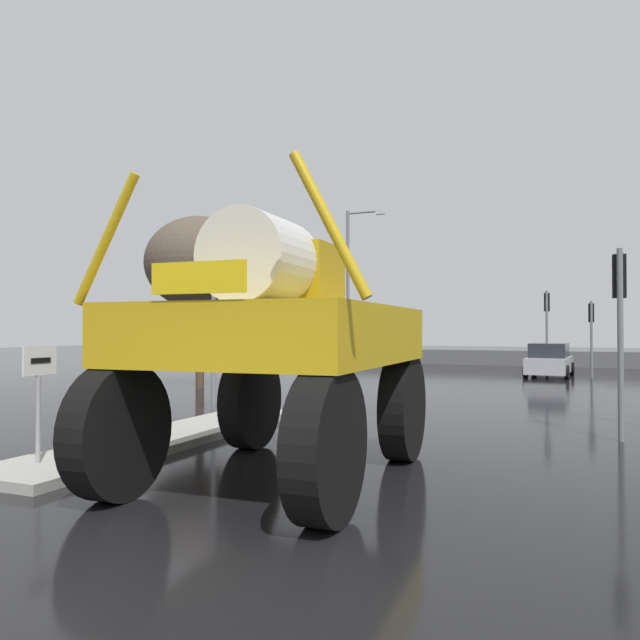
# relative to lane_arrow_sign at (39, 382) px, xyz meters

# --- Properties ---
(ground_plane) EXTENTS (120.00, 120.00, 0.00)m
(ground_plane) POSITION_rel_lane_arrow_sign_xyz_m (4.02, 14.55, -1.35)
(ground_plane) COLOR black
(median_island) EXTENTS (1.65, 7.85, 0.15)m
(median_island) POSITION_rel_lane_arrow_sign_xyz_m (0.19, 2.92, -1.27)
(median_island) COLOR #9E9B93
(median_island) RESTS_ON ground
(lane_arrow_sign) EXTENTS (0.07, 0.60, 1.74)m
(lane_arrow_sign) POSITION_rel_lane_arrow_sign_xyz_m (0.00, 0.00, 0.00)
(lane_arrow_sign) COLOR #99999E
(lane_arrow_sign) RESTS_ON median_island
(oversize_sprayer) EXTENTS (3.91, 5.41, 4.08)m
(oversize_sprayer) POSITION_rel_lane_arrow_sign_xyz_m (3.43, 1.10, 0.59)
(oversize_sprayer) COLOR black
(oversize_sprayer) RESTS_ON ground
(sedan_ahead) EXTENTS (2.11, 4.21, 1.52)m
(sedan_ahead) POSITION_rel_lane_arrow_sign_xyz_m (6.24, 23.01, -0.63)
(sedan_ahead) COLOR #B7B7BF
(sedan_ahead) RESTS_ON ground
(traffic_signal_near_left) EXTENTS (0.24, 0.54, 3.63)m
(traffic_signal_near_left) POSITION_rel_lane_arrow_sign_xyz_m (-0.94, 6.37, 1.30)
(traffic_signal_near_left) COLOR slate
(traffic_signal_near_left) RESTS_ON ground
(traffic_signal_near_right) EXTENTS (0.24, 0.54, 3.69)m
(traffic_signal_near_right) POSITION_rel_lane_arrow_sign_xyz_m (8.17, 6.37, 1.35)
(traffic_signal_near_right) COLOR slate
(traffic_signal_near_right) RESTS_ON ground
(traffic_signal_far_left) EXTENTS (0.24, 0.55, 3.92)m
(traffic_signal_far_left) POSITION_rel_lane_arrow_sign_xyz_m (6.14, 23.20, 1.52)
(traffic_signal_far_left) COLOR slate
(traffic_signal_far_left) RESTS_ON ground
(traffic_signal_far_right) EXTENTS (0.24, 0.55, 3.41)m
(traffic_signal_far_right) POSITION_rel_lane_arrow_sign_xyz_m (8.01, 23.21, 1.14)
(traffic_signal_far_right) COLOR slate
(traffic_signal_far_right) RESTS_ON ground
(streetlight_far_left) EXTENTS (2.19, 0.24, 8.62)m
(streetlight_far_left) POSITION_rel_lane_arrow_sign_xyz_m (-3.90, 24.41, 3.45)
(streetlight_far_left) COLOR slate
(streetlight_far_left) RESTS_ON ground
(bare_tree_left) EXTENTS (3.99, 3.99, 6.26)m
(bare_tree_left) POSITION_rel_lane_arrow_sign_xyz_m (-5.27, 12.06, 3.20)
(bare_tree_left) COLOR #473828
(bare_tree_left) RESTS_ON ground
(roadside_barrier) EXTENTS (26.29, 0.24, 0.90)m
(roadside_barrier) POSITION_rel_lane_arrow_sign_xyz_m (4.02, 31.01, -0.90)
(roadside_barrier) COLOR #59595B
(roadside_barrier) RESTS_ON ground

